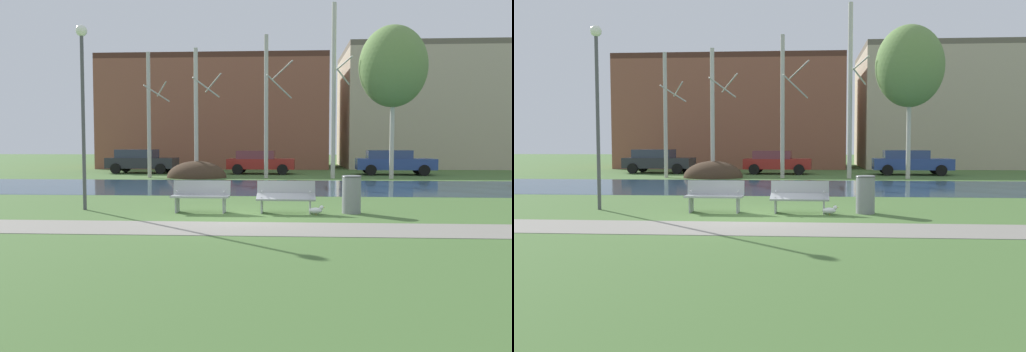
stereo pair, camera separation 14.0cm
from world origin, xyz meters
TOP-DOWN VIEW (x-y plane):
  - ground_plane at (0.00, 10.00)m, footprint 120.00×120.00m
  - paved_path_strip at (0.00, -1.90)m, footprint 60.00×1.90m
  - river_band at (0.00, 9.25)m, footprint 80.00×7.99m
  - soil_mound at (-3.80, 15.01)m, footprint 3.27×2.75m
  - bench_left at (-1.17, 0.80)m, footprint 1.61×0.58m
  - bench_right at (1.17, 0.80)m, footprint 1.61×0.58m
  - trash_bin at (2.96, 0.87)m, footprint 0.53×0.53m
  - seagull at (1.98, 0.45)m, footprint 0.44×0.16m
  - streetlamp at (-4.60, 1.16)m, footprint 0.32×0.32m
  - birch_far_left at (-6.36, 14.91)m, footprint 1.30×2.21m
  - birch_left at (-3.75, 14.94)m, footprint 1.54×2.73m
  - birch_center_left at (0.06, 14.92)m, footprint 1.55×2.80m
  - birch_center at (3.62, 14.99)m, footprint 1.13×1.84m
  - birch_center_right at (6.68, 14.85)m, footprint 3.57×3.57m
  - parked_van_nearest_dark at (-8.04, 19.05)m, footprint 4.35×2.16m
  - parked_sedan_second_red at (-0.54, 18.58)m, footprint 4.13×2.07m
  - parked_hatch_third_blue at (7.46, 18.30)m, footprint 4.65×2.23m
  - building_brick_low at (-4.37, 28.26)m, footprint 16.81×9.15m
  - building_beige_block at (13.74, 29.09)m, footprint 16.50×9.97m

SIDE VIEW (x-z plane):
  - ground_plane at x=0.00m, z-range 0.00..0.00m
  - soil_mound at x=-3.80m, z-range -0.91..0.91m
  - river_band at x=0.00m, z-range 0.00..0.01m
  - paved_path_strip at x=0.00m, z-range 0.00..0.01m
  - seagull at x=1.98m, z-range 0.00..0.26m
  - bench_left at x=-1.17m, z-range 0.04..0.91m
  - bench_right at x=1.17m, z-range 0.04..0.91m
  - trash_bin at x=2.96m, z-range 0.02..1.05m
  - parked_sedan_second_red at x=-0.54m, z-range 0.04..1.46m
  - parked_hatch_third_blue at x=7.46m, z-range 0.05..1.51m
  - parked_van_nearest_dark at x=-8.04m, z-range 0.04..1.53m
  - birch_far_left at x=-6.36m, z-range 0.07..6.88m
  - streetlamp at x=-4.60m, z-range 0.89..6.12m
  - birch_left at x=-3.75m, z-range 0.10..7.11m
  - birch_center_left at x=0.06m, z-range 0.09..7.76m
  - building_brick_low at x=-4.37m, z-range 0.00..8.31m
  - building_beige_block at x=13.74m, z-range 0.00..9.11m
  - birch_center at x=3.62m, z-range 0.04..9.35m
  - birch_center_right at x=6.68m, z-range 1.87..9.94m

